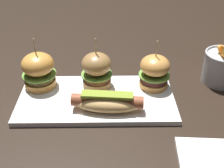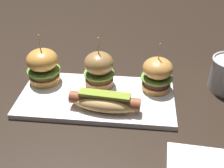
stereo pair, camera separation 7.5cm
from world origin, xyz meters
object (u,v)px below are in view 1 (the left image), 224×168
Objects in this scene: slider_center at (95,70)px; slider_right at (154,71)px; hot_dog at (107,102)px; slider_left at (39,70)px; fries_bucket at (222,67)px; platter_main at (97,99)px.

slider_right is (0.16, -0.00, -0.00)m from slider_center.
slider_left is at bearing 149.08° from hot_dog.
slider_left reaches higher than slider_right.
slider_left reaches higher than fries_bucket.
slider_left is at bearing 179.09° from slider_right.
slider_center is at bearing 106.76° from hot_dog.
platter_main is 0.37m from fries_bucket.
platter_main is 2.99× the size of slider_right.
platter_main is at bearing 117.05° from hot_dog.
hot_dog is 1.24× the size of slider_left.
slider_left reaches higher than platter_main.
slider_right is at bearing 39.65° from hot_dog.
slider_center is at bearing -1.10° from slider_left.
slider_center is at bearing 94.29° from platter_main.
fries_bucket is at bearing 4.09° from slider_left.
platter_main is 2.30× the size of hot_dog.
fries_bucket is at bearing 6.28° from slider_center.
slider_right is 0.97× the size of fries_bucket.
slider_center is at bearing 179.27° from slider_right.
slider_right reaches higher than fries_bucket.
platter_main is at bearing -165.57° from fries_bucket.
hot_dog is at bearing -62.95° from platter_main.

